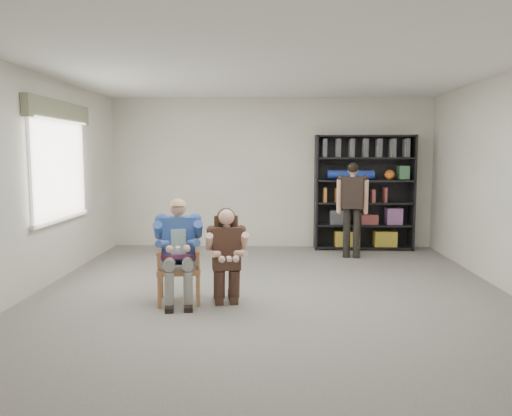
# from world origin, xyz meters

# --- Properties ---
(room_shell) EXTENTS (6.00, 7.00, 2.80)m
(room_shell) POSITION_xyz_m (0.00, 0.00, 1.40)
(room_shell) COLOR white
(room_shell) RESTS_ON ground
(floor) EXTENTS (6.00, 7.00, 0.01)m
(floor) POSITION_xyz_m (0.00, 0.00, 0.00)
(floor) COLOR slate
(floor) RESTS_ON ground
(window_left) EXTENTS (0.16, 2.00, 1.75)m
(window_left) POSITION_xyz_m (-2.95, 1.00, 1.63)
(window_left) COLOR white
(window_left) RESTS_ON room_shell
(armchair) EXTENTS (0.64, 0.62, 0.96)m
(armchair) POSITION_xyz_m (-1.09, -0.14, 0.48)
(armchair) COLOR #AB7140
(armchair) RESTS_ON floor
(seated_man) EXTENTS (0.65, 0.83, 1.25)m
(seated_man) POSITION_xyz_m (-1.09, -0.14, 0.62)
(seated_man) COLOR #294897
(seated_man) RESTS_ON floor
(kneeling_woman) EXTENTS (0.60, 0.84, 1.14)m
(kneeling_woman) POSITION_xyz_m (-0.51, -0.26, 0.57)
(kneeling_woman) COLOR #3B2B21
(kneeling_woman) RESTS_ON floor
(bookshelf) EXTENTS (1.80, 0.38, 2.10)m
(bookshelf) POSITION_xyz_m (1.70, 3.28, 1.05)
(bookshelf) COLOR black
(bookshelf) RESTS_ON floor
(standing_man) EXTENTS (0.54, 0.36, 1.62)m
(standing_man) POSITION_xyz_m (1.36, 2.49, 0.81)
(standing_man) COLOR black
(standing_man) RESTS_ON floor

